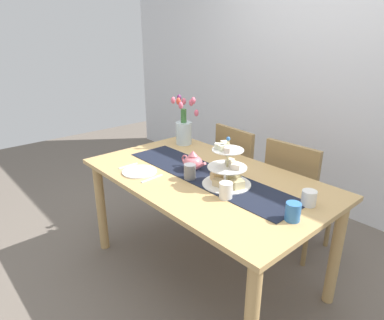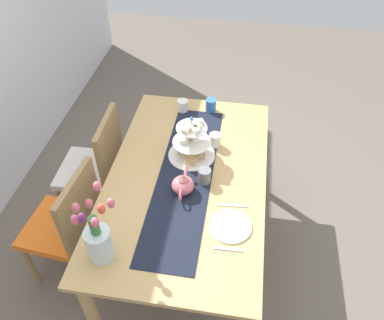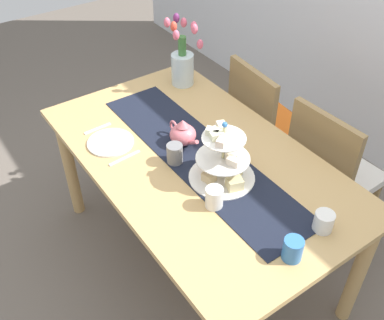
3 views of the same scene
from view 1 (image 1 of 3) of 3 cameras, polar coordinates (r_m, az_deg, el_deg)
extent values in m
plane|color=#6B6056|center=(2.59, 2.04, -18.25)|extent=(8.00, 8.00, 0.00)
cube|color=silver|center=(3.32, 23.17, 13.48)|extent=(6.00, 0.08, 2.60)
cube|color=tan|center=(2.20, 2.28, -3.02)|extent=(1.63, 0.95, 0.03)
cylinder|color=tan|center=(2.72, -15.23, -7.75)|extent=(0.07, 0.07, 0.73)
cylinder|color=tan|center=(3.11, -1.84, -3.25)|extent=(0.07, 0.07, 0.73)
cylinder|color=tan|center=(2.31, 23.24, -14.39)|extent=(0.07, 0.07, 0.73)
cylinder|color=olive|center=(3.13, 13.91, -6.98)|extent=(0.04, 0.04, 0.41)
cylinder|color=olive|center=(3.34, 9.22, -4.76)|extent=(0.04, 0.04, 0.41)
cylinder|color=olive|center=(2.89, 9.22, -9.10)|extent=(0.04, 0.04, 0.41)
cylinder|color=olive|center=(3.11, 4.51, -6.51)|extent=(0.04, 0.04, 0.41)
cube|color=orange|center=(3.01, 9.47, -2.89)|extent=(0.45, 0.45, 0.05)
cube|color=olive|center=(2.79, 7.03, 0.85)|extent=(0.42, 0.07, 0.45)
cylinder|color=olive|center=(2.93, 22.27, -10.00)|extent=(0.04, 0.04, 0.41)
cylinder|color=olive|center=(3.07, 16.22, -7.79)|extent=(0.04, 0.04, 0.41)
cylinder|color=olive|center=(2.65, 18.79, -13.02)|extent=(0.04, 0.04, 0.41)
cylinder|color=olive|center=(2.80, 12.29, -10.36)|extent=(0.04, 0.04, 0.41)
cube|color=silver|center=(2.75, 17.91, -6.09)|extent=(0.43, 0.43, 0.05)
cube|color=olive|center=(2.49, 16.36, -2.40)|extent=(0.42, 0.05, 0.45)
cube|color=black|center=(2.20, 2.46, -2.55)|extent=(1.33, 0.32, 0.00)
cylinder|color=beige|center=(2.02, 6.03, -0.50)|extent=(0.01, 0.01, 0.28)
cylinder|color=white|center=(2.07, 5.89, -4.03)|extent=(0.30, 0.30, 0.01)
cylinder|color=white|center=(2.03, 6.00, -1.21)|extent=(0.24, 0.24, 0.01)
cylinder|color=white|center=(1.99, 6.12, 1.73)|extent=(0.19, 0.19, 0.01)
cube|color=beige|center=(2.01, 7.82, -4.08)|extent=(0.08, 0.08, 0.05)
cube|color=#D9C886|center=(2.09, 7.15, -3.08)|extent=(0.07, 0.06, 0.04)
cube|color=#EAB874|center=(2.10, 4.23, -2.82)|extent=(0.08, 0.08, 0.05)
cube|color=#DBBC87|center=(2.02, 4.45, -3.81)|extent=(0.06, 0.06, 0.04)
cube|color=beige|center=(1.99, 7.48, -1.15)|extent=(0.07, 0.05, 0.03)
cube|color=beige|center=(2.02, 7.12, -0.72)|extent=(0.07, 0.06, 0.03)
cube|color=beige|center=(2.06, 6.45, -0.25)|extent=(0.05, 0.06, 0.03)
cube|color=beige|center=(2.03, 5.61, 2.73)|extent=(0.07, 0.05, 0.03)
cube|color=#E9E6C7|center=(1.99, 4.68, 2.39)|extent=(0.07, 0.06, 0.03)
cube|color=beige|center=(1.97, 5.33, 2.13)|extent=(0.05, 0.06, 0.03)
cube|color=beige|center=(1.93, 6.12, 1.77)|extent=(0.06, 0.07, 0.03)
sphere|color=#3370B7|center=(1.97, 6.20, 3.63)|extent=(0.02, 0.02, 0.02)
ellipsoid|color=#D66B75|center=(2.26, 0.15, -0.47)|extent=(0.13, 0.13, 0.10)
cone|color=#D66B75|center=(2.23, 0.15, 1.16)|extent=(0.06, 0.06, 0.04)
cylinder|color=#D66B75|center=(2.19, 1.71, -0.86)|extent=(0.07, 0.02, 0.06)
torus|color=#D66B75|center=(2.31, -1.16, 0.08)|extent=(0.07, 0.01, 0.07)
cylinder|color=silver|center=(2.79, -1.41, 4.58)|extent=(0.13, 0.13, 0.18)
cylinder|color=#3D7538|center=(2.75, -1.43, 7.43)|extent=(0.05, 0.05, 0.12)
ellipsoid|color=#E5607A|center=(2.64, 0.22, 10.06)|extent=(0.04, 0.04, 0.06)
ellipsoid|color=#E5607A|center=(2.71, 0.75, 8.02)|extent=(0.04, 0.04, 0.06)
ellipsoid|color=#E5607A|center=(2.77, -0.14, 9.75)|extent=(0.04, 0.04, 0.06)
ellipsoid|color=#E5607A|center=(2.80, -1.40, 9.94)|extent=(0.04, 0.04, 0.06)
ellipsoid|color=#6B2860|center=(2.78, -2.22, 10.52)|extent=(0.04, 0.04, 0.06)
ellipsoid|color=#E5607A|center=(2.75, -3.23, 10.12)|extent=(0.04, 0.04, 0.06)
ellipsoid|color=#EF4C38|center=(2.69, -2.33, 9.99)|extent=(0.04, 0.04, 0.06)
ellipsoid|color=#E5607A|center=(2.64, -1.93, 9.28)|extent=(0.04, 0.04, 0.06)
cylinder|color=white|center=(1.92, 19.28, -6.12)|extent=(0.08, 0.08, 0.08)
cylinder|color=white|center=(2.27, -8.92, -1.97)|extent=(0.23, 0.23, 0.01)
cube|color=silver|center=(2.38, -10.82, -0.98)|extent=(0.02, 0.15, 0.01)
cube|color=silver|center=(2.15, -6.82, -3.15)|extent=(0.03, 0.17, 0.01)
cylinder|color=slate|center=(2.12, -0.37, -1.96)|extent=(0.08, 0.08, 0.09)
cylinder|color=white|center=(1.89, 5.78, -5.18)|extent=(0.08, 0.08, 0.09)
cylinder|color=#3370B7|center=(1.74, 16.81, -8.43)|extent=(0.08, 0.08, 0.09)
camera|label=2|loc=(3.34, -25.03, 33.07)|focal=35.99mm
camera|label=3|loc=(0.66, 59.78, 64.57)|focal=42.39mm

